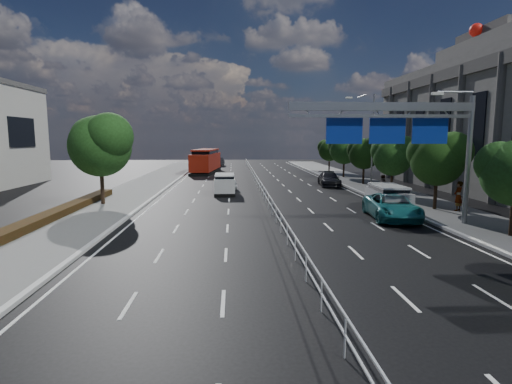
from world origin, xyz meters
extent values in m
plane|color=black|center=(0.00, 0.00, 0.00)|extent=(160.00, 160.00, 0.00)
cube|color=silver|center=(-9.00, 0.00, 0.07)|extent=(0.25, 140.00, 0.15)
cube|color=silver|center=(0.00, 22.50, 1.00)|extent=(0.05, 85.00, 0.05)
cube|color=silver|center=(0.00, 22.50, 0.55)|extent=(0.05, 85.00, 0.05)
cylinder|color=gray|center=(10.60, 10.00, 3.60)|extent=(0.28, 0.28, 7.20)
cube|color=gray|center=(5.60, 10.00, 6.60)|extent=(10.20, 0.25, 0.45)
cube|color=gray|center=(5.60, 10.00, 6.10)|extent=(10.20, 0.18, 0.18)
cylinder|color=gray|center=(9.60, 10.00, 7.40)|extent=(2.00, 0.10, 0.10)
cube|color=silver|center=(8.60, 10.00, 7.30)|extent=(0.60, 0.25, 0.15)
cube|color=navy|center=(8.40, 10.18, 5.30)|extent=(2.00, 0.08, 1.40)
cube|color=white|center=(8.40, 10.23, 5.30)|extent=(1.80, 0.02, 1.20)
cube|color=navy|center=(6.00, 10.18, 5.30)|extent=(2.00, 0.08, 1.40)
cube|color=white|center=(6.00, 10.23, 5.30)|extent=(1.80, 0.02, 1.20)
cube|color=navy|center=(3.60, 10.18, 5.30)|extent=(2.00, 0.08, 1.40)
cube|color=white|center=(3.60, 10.23, 5.30)|extent=(1.80, 0.02, 1.20)
cylinder|color=gray|center=(10.80, 26.00, 4.50)|extent=(0.16, 0.16, 9.00)
cylinder|color=gray|center=(9.60, 26.00, 8.80)|extent=(0.10, 2.40, 0.10)
cube|color=silver|center=(8.40, 26.00, 8.65)|extent=(0.60, 0.25, 0.15)
cube|color=#4C4947|center=(16.90, 22.00, 10.60)|extent=(0.40, 36.00, 1.00)
sphere|color=#B2140C|center=(17.80, 22.00, 13.80)|extent=(1.10, 1.10, 1.10)
cylinder|color=black|center=(-12.00, 18.00, 1.75)|extent=(0.28, 0.28, 3.50)
sphere|color=#1A3912|center=(-12.00, 18.00, 4.34)|extent=(4.40, 4.40, 4.40)
sphere|color=#1A3912|center=(-11.12, 17.34, 5.04)|extent=(3.30, 3.30, 3.30)
sphere|color=#1A3912|center=(-12.77, 18.66, 4.90)|extent=(3.08, 3.08, 3.08)
cylinder|color=black|center=(11.20, 7.00, 1.30)|extent=(0.21, 0.21, 2.60)
sphere|color=#1A3912|center=(10.64, 7.48, 3.64)|extent=(2.24, 2.24, 2.24)
cylinder|color=black|center=(11.20, 14.50, 1.40)|extent=(0.22, 0.22, 2.80)
sphere|color=black|center=(11.20, 14.50, 3.47)|extent=(3.50, 3.50, 3.50)
sphere|color=black|center=(11.90, 13.97, 4.03)|extent=(2.62, 2.62, 2.62)
sphere|color=black|center=(10.59, 15.03, 3.92)|extent=(2.45, 2.45, 2.45)
cylinder|color=black|center=(11.20, 22.00, 1.35)|extent=(0.22, 0.22, 2.70)
sphere|color=#1A3912|center=(11.20, 22.00, 3.35)|extent=(3.30, 3.30, 3.30)
sphere|color=#1A3912|center=(11.86, 21.50, 3.89)|extent=(2.48, 2.48, 2.47)
sphere|color=#1A3912|center=(10.62, 22.50, 3.78)|extent=(2.31, 2.31, 2.31)
cylinder|color=black|center=(11.20, 29.50, 1.32)|extent=(0.21, 0.21, 2.65)
sphere|color=black|center=(11.20, 29.50, 3.29)|extent=(3.20, 3.20, 3.20)
sphere|color=black|center=(11.84, 29.02, 3.82)|extent=(2.40, 2.40, 2.40)
sphere|color=black|center=(10.64, 29.98, 3.71)|extent=(2.24, 2.24, 2.24)
cylinder|color=black|center=(11.20, 37.00, 1.43)|extent=(0.23, 0.23, 2.85)
sphere|color=#1A3912|center=(11.20, 37.00, 3.53)|extent=(3.60, 3.60, 3.60)
sphere|color=#1A3912|center=(11.92, 36.46, 4.10)|extent=(2.70, 2.70, 2.70)
sphere|color=#1A3912|center=(10.57, 37.54, 3.99)|extent=(2.52, 2.52, 2.52)
cylinder|color=black|center=(11.20, 44.50, 1.30)|extent=(0.21, 0.21, 2.60)
sphere|color=black|center=(11.20, 44.50, 3.22)|extent=(3.10, 3.10, 3.10)
sphere|color=black|center=(11.82, 44.03, 3.74)|extent=(2.32, 2.33, 2.32)
sphere|color=black|center=(10.66, 44.97, 3.64)|extent=(2.17, 2.17, 2.17)
cube|color=black|center=(-3.21, 23.54, 0.15)|extent=(1.84, 4.13, 0.29)
cube|color=silver|center=(-3.21, 23.54, 0.86)|extent=(1.80, 4.05, 1.21)
cube|color=black|center=(-3.21, 23.54, 1.46)|extent=(1.65, 2.92, 0.54)
cube|color=silver|center=(-3.21, 23.54, 1.73)|extent=(1.72, 3.17, 0.11)
cylinder|color=black|center=(-3.92, 22.20, 0.30)|extent=(0.27, 0.61, 0.60)
cylinder|color=black|center=(-2.46, 22.22, 0.30)|extent=(0.27, 0.61, 0.60)
cylinder|color=black|center=(-3.96, 24.85, 0.30)|extent=(0.27, 0.61, 0.60)
cylinder|color=black|center=(-2.50, 24.88, 0.30)|extent=(0.27, 0.61, 0.60)
cube|color=black|center=(-6.30, 45.50, 0.17)|extent=(3.88, 11.47, 0.34)
cube|color=maroon|center=(-6.30, 45.50, 1.61)|extent=(3.80, 11.25, 2.29)
cube|color=black|center=(-6.30, 45.50, 2.76)|extent=(3.26, 8.16, 1.01)
cube|color=maroon|center=(-6.30, 45.50, 3.26)|extent=(3.43, 8.82, 0.20)
cylinder|color=black|center=(-7.79, 42.00, 0.35)|extent=(0.37, 0.72, 0.69)
cylinder|color=black|center=(-5.59, 41.76, 0.35)|extent=(0.37, 0.72, 0.69)
cylinder|color=black|center=(-7.00, 49.24, 0.35)|extent=(0.37, 0.72, 0.69)
cylinder|color=black|center=(-4.81, 49.00, 0.35)|extent=(0.37, 0.72, 0.69)
imported|color=silver|center=(-3.00, 27.41, 0.68)|extent=(2.10, 4.14, 1.35)
imported|color=black|center=(-5.05, 59.59, 0.75)|extent=(2.17, 4.72, 1.50)
cube|color=black|center=(7.73, 14.00, 0.15)|extent=(2.09, 4.52, 0.30)
cube|color=#97989E|center=(7.73, 14.00, 0.88)|extent=(2.05, 4.43, 1.25)
cube|color=black|center=(7.73, 14.00, 1.51)|extent=(1.84, 3.21, 0.55)
cube|color=#97989E|center=(7.73, 14.00, 1.79)|extent=(1.93, 3.47, 0.11)
cylinder|color=black|center=(6.89, 12.61, 0.31)|extent=(0.29, 0.64, 0.62)
cylinder|color=black|center=(8.43, 12.53, 0.31)|extent=(0.29, 0.64, 0.62)
cylinder|color=black|center=(7.02, 15.47, 0.31)|extent=(0.29, 0.64, 0.62)
cylinder|color=black|center=(8.57, 15.39, 0.31)|extent=(0.29, 0.64, 0.62)
imported|color=#17676B|center=(7.19, 12.00, 0.77)|extent=(3.06, 5.73, 1.53)
imported|color=black|center=(7.48, 29.14, 0.70)|extent=(2.40, 5.01, 1.41)
imported|color=gray|center=(12.34, 13.69, 1.13)|extent=(0.86, 0.80, 1.97)
imported|color=gray|center=(9.60, 19.94, 1.05)|extent=(1.01, 0.87, 1.82)
camera|label=1|loc=(-2.47, -11.46, 4.91)|focal=28.00mm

